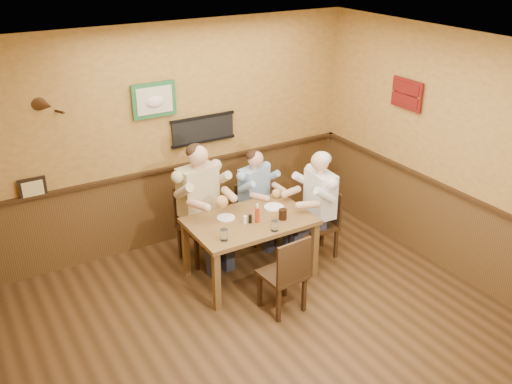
{
  "coord_description": "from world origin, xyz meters",
  "views": [
    {
      "loc": [
        -2.51,
        -3.77,
        3.75
      ],
      "look_at": [
        0.42,
        1.15,
        1.1
      ],
      "focal_mm": 40.0,
      "sensor_mm": 36.0,
      "label": 1
    }
  ],
  "objects_px": {
    "chair_near_side": "(282,272)",
    "diner_blue_polo": "(254,201)",
    "diner_white_elder": "(319,210)",
    "chair_right_end": "(319,224)",
    "chair_back_left": "(199,225)",
    "hot_sauce_bottle": "(257,214)",
    "water_glass_left": "(224,235)",
    "diner_tan_shirt": "(199,210)",
    "salt_shaker": "(245,220)",
    "dining_table": "(250,226)",
    "pepper_shaker": "(250,219)",
    "cola_tumbler": "(283,214)",
    "chair_back_right": "(254,213)",
    "water_glass_mid": "(275,226)"
  },
  "relations": [
    {
      "from": "chair_near_side",
      "to": "water_glass_left",
      "type": "bearing_deg",
      "value": -50.14
    },
    {
      "from": "diner_tan_shirt",
      "to": "pepper_shaker",
      "type": "relative_size",
      "value": 13.75
    },
    {
      "from": "chair_right_end",
      "to": "water_glass_left",
      "type": "xyz_separation_m",
      "value": [
        -1.45,
        -0.25,
        0.38
      ]
    },
    {
      "from": "chair_right_end",
      "to": "pepper_shaker",
      "type": "height_order",
      "value": "chair_right_end"
    },
    {
      "from": "chair_back_right",
      "to": "pepper_shaker",
      "type": "bearing_deg",
      "value": -138.79
    },
    {
      "from": "dining_table",
      "to": "salt_shaker",
      "type": "height_order",
      "value": "salt_shaker"
    },
    {
      "from": "chair_back_left",
      "to": "diner_white_elder",
      "type": "height_order",
      "value": "diner_white_elder"
    },
    {
      "from": "water_glass_left",
      "to": "water_glass_mid",
      "type": "distance_m",
      "value": 0.58
    },
    {
      "from": "cola_tumbler",
      "to": "pepper_shaker",
      "type": "bearing_deg",
      "value": 163.18
    },
    {
      "from": "diner_blue_polo",
      "to": "water_glass_left",
      "type": "distance_m",
      "value": 1.39
    },
    {
      "from": "chair_right_end",
      "to": "diner_blue_polo",
      "type": "relative_size",
      "value": 0.77
    },
    {
      "from": "water_glass_left",
      "to": "salt_shaker",
      "type": "relative_size",
      "value": 1.29
    },
    {
      "from": "diner_white_elder",
      "to": "chair_right_end",
      "type": "bearing_deg",
      "value": 180.0
    },
    {
      "from": "diner_blue_polo",
      "to": "water_glass_left",
      "type": "bearing_deg",
      "value": -149.62
    },
    {
      "from": "diner_white_elder",
      "to": "water_glass_left",
      "type": "distance_m",
      "value": 1.48
    },
    {
      "from": "chair_back_left",
      "to": "hot_sauce_bottle",
      "type": "height_order",
      "value": "chair_back_left"
    },
    {
      "from": "salt_shaker",
      "to": "water_glass_left",
      "type": "bearing_deg",
      "value": -151.12
    },
    {
      "from": "chair_right_end",
      "to": "water_glass_left",
      "type": "distance_m",
      "value": 1.52
    },
    {
      "from": "salt_shaker",
      "to": "pepper_shaker",
      "type": "bearing_deg",
      "value": -12.35
    },
    {
      "from": "diner_tan_shirt",
      "to": "water_glass_left",
      "type": "xyz_separation_m",
      "value": [
        -0.14,
        -0.91,
        0.13
      ]
    },
    {
      "from": "pepper_shaker",
      "to": "diner_blue_polo",
      "type": "bearing_deg",
      "value": 56.81
    },
    {
      "from": "water_glass_mid",
      "to": "dining_table",
      "type": "bearing_deg",
      "value": 104.63
    },
    {
      "from": "diner_tan_shirt",
      "to": "salt_shaker",
      "type": "height_order",
      "value": "diner_tan_shirt"
    },
    {
      "from": "chair_right_end",
      "to": "hot_sauce_bottle",
      "type": "relative_size",
      "value": 4.3
    },
    {
      "from": "water_glass_mid",
      "to": "salt_shaker",
      "type": "distance_m",
      "value": 0.37
    },
    {
      "from": "water_glass_mid",
      "to": "chair_back_left",
      "type": "bearing_deg",
      "value": 113.23
    },
    {
      "from": "dining_table",
      "to": "cola_tumbler",
      "type": "bearing_deg",
      "value": -30.04
    },
    {
      "from": "chair_near_side",
      "to": "diner_blue_polo",
      "type": "distance_m",
      "value": 1.54
    },
    {
      "from": "dining_table",
      "to": "hot_sauce_bottle",
      "type": "xyz_separation_m",
      "value": [
        0.04,
        -0.1,
        0.19
      ]
    },
    {
      "from": "chair_back_right",
      "to": "chair_right_end",
      "type": "xyz_separation_m",
      "value": [
        0.5,
        -0.73,
        0.04
      ]
    },
    {
      "from": "dining_table",
      "to": "pepper_shaker",
      "type": "distance_m",
      "value": 0.17
    },
    {
      "from": "chair_back_left",
      "to": "water_glass_left",
      "type": "relative_size",
      "value": 7.7
    },
    {
      "from": "diner_blue_polo",
      "to": "pepper_shaker",
      "type": "relative_size",
      "value": 11.42
    },
    {
      "from": "chair_right_end",
      "to": "chair_near_side",
      "type": "relative_size",
      "value": 0.95
    },
    {
      "from": "chair_near_side",
      "to": "pepper_shaker",
      "type": "bearing_deg",
      "value": -93.12
    },
    {
      "from": "diner_tan_shirt",
      "to": "water_glass_left",
      "type": "distance_m",
      "value": 0.93
    },
    {
      "from": "water_glass_left",
      "to": "chair_back_right",
      "type": "bearing_deg",
      "value": 45.98
    },
    {
      "from": "chair_back_right",
      "to": "pepper_shaker",
      "type": "distance_m",
      "value": 1.03
    },
    {
      "from": "water_glass_left",
      "to": "pepper_shaker",
      "type": "relative_size",
      "value": 1.25
    },
    {
      "from": "chair_back_right",
      "to": "hot_sauce_bottle",
      "type": "xyz_separation_m",
      "value": [
        -0.44,
        -0.82,
        0.45
      ]
    },
    {
      "from": "chair_back_right",
      "to": "water_glass_left",
      "type": "bearing_deg",
      "value": -149.62
    },
    {
      "from": "chair_back_left",
      "to": "pepper_shaker",
      "type": "distance_m",
      "value": 0.84
    },
    {
      "from": "diner_white_elder",
      "to": "water_glass_left",
      "type": "height_order",
      "value": "diner_white_elder"
    },
    {
      "from": "chair_back_right",
      "to": "chair_near_side",
      "type": "distance_m",
      "value": 1.53
    },
    {
      "from": "water_glass_left",
      "to": "hot_sauce_bottle",
      "type": "distance_m",
      "value": 0.54
    },
    {
      "from": "chair_back_right",
      "to": "salt_shaker",
      "type": "xyz_separation_m",
      "value": [
        -0.58,
        -0.78,
        0.4
      ]
    },
    {
      "from": "water_glass_left",
      "to": "diner_tan_shirt",
      "type": "bearing_deg",
      "value": 81.49
    },
    {
      "from": "chair_near_side",
      "to": "water_glass_mid",
      "type": "xyz_separation_m",
      "value": [
        0.13,
        0.36,
        0.35
      ]
    },
    {
      "from": "diner_blue_polo",
      "to": "cola_tumbler",
      "type": "xyz_separation_m",
      "value": [
        -0.15,
        -0.9,
        0.24
      ]
    },
    {
      "from": "diner_blue_polo",
      "to": "cola_tumbler",
      "type": "height_order",
      "value": "diner_blue_polo"
    }
  ]
}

